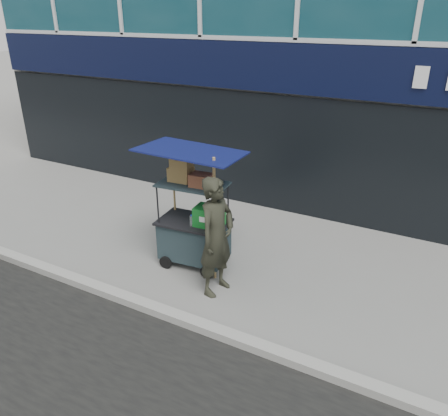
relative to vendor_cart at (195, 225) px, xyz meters
The scene contains 4 objects.
ground 1.50m from the vendor_cart, 64.76° to the right, with size 80.00×80.00×0.00m, color slate.
curb 1.64m from the vendor_cart, 68.01° to the right, with size 80.00×0.18×0.12m, color gray.
vendor_cart is the anchor object (origin of this frame).
vendor_man 0.87m from the vendor_cart, 35.69° to the right, with size 0.67×0.44×1.82m, color black.
Camera 1 is at (2.85, -4.14, 3.90)m, focal length 35.00 mm.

